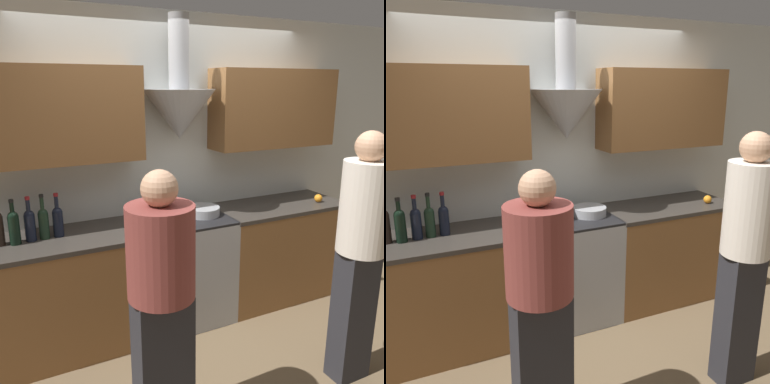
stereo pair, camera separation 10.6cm
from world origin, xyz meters
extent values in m
plane|color=brown|center=(0.00, 0.00, 0.00)|extent=(12.00, 12.00, 0.00)
cube|color=silver|center=(0.00, 0.65, 1.30)|extent=(8.40, 0.06, 2.60)
cone|color=#A8AAAF|center=(0.00, 0.46, 1.78)|extent=(0.59, 0.59, 0.40)
cylinder|color=#A8AAAF|center=(0.00, 0.46, 2.26)|extent=(0.17, 0.17, 0.57)
cube|color=brown|center=(-0.98, 0.47, 1.80)|extent=(1.26, 0.32, 0.70)
cube|color=brown|center=(0.96, 0.47, 1.80)|extent=(1.22, 0.32, 0.70)
cube|color=brown|center=(-0.98, 0.32, 0.45)|extent=(1.26, 0.60, 0.89)
cube|color=#38332D|center=(-0.98, 0.32, 0.91)|extent=(1.28, 0.62, 0.03)
cube|color=brown|center=(0.96, 0.32, 0.45)|extent=(1.22, 0.60, 0.89)
cube|color=#38332D|center=(0.96, 0.32, 0.91)|extent=(1.24, 0.62, 0.03)
cube|color=#A8AAAF|center=(0.00, 0.32, 0.45)|extent=(0.70, 0.60, 0.91)
cube|color=black|center=(0.00, 0.03, 0.42)|extent=(0.49, 0.01, 0.41)
cube|color=black|center=(0.00, 0.32, 0.92)|extent=(0.70, 0.60, 0.02)
cube|color=#A8AAAF|center=(0.00, 0.59, 0.86)|extent=(0.70, 0.06, 0.10)
cylinder|color=black|center=(-1.33, 0.33, 1.03)|extent=(0.08, 0.08, 0.20)
sphere|color=black|center=(-1.33, 0.33, 1.13)|extent=(0.07, 0.07, 0.07)
cylinder|color=black|center=(-1.33, 0.33, 1.19)|extent=(0.03, 0.03, 0.08)
cylinder|color=black|center=(-1.33, 0.33, 1.24)|extent=(0.03, 0.03, 0.02)
cylinder|color=black|center=(-1.23, 0.35, 1.02)|extent=(0.08, 0.08, 0.19)
sphere|color=black|center=(-1.23, 0.35, 1.12)|extent=(0.07, 0.07, 0.07)
cylinder|color=black|center=(-1.23, 0.35, 1.18)|extent=(0.03, 0.03, 0.10)
cylinder|color=maroon|center=(-1.23, 0.35, 1.24)|extent=(0.03, 0.03, 0.02)
cylinder|color=black|center=(-1.13, 0.35, 1.02)|extent=(0.07, 0.07, 0.19)
sphere|color=black|center=(-1.13, 0.35, 1.12)|extent=(0.07, 0.07, 0.07)
cylinder|color=black|center=(-1.13, 0.35, 1.19)|extent=(0.03, 0.03, 0.10)
cylinder|color=black|center=(-1.13, 0.35, 1.25)|extent=(0.03, 0.03, 0.02)
cylinder|color=black|center=(-1.03, 0.36, 1.02)|extent=(0.08, 0.08, 0.19)
sphere|color=black|center=(-1.03, 0.36, 1.11)|extent=(0.07, 0.07, 0.07)
cylinder|color=black|center=(-1.03, 0.36, 1.18)|extent=(0.03, 0.03, 0.10)
cylinder|color=maroon|center=(-1.03, 0.36, 1.24)|extent=(0.03, 0.03, 0.02)
cylinder|color=#A8AAAF|center=(-0.16, 0.35, 1.01)|extent=(0.21, 0.21, 0.16)
cylinder|color=#A8AAAF|center=(0.16, 0.33, 0.96)|extent=(0.29, 0.29, 0.07)
sphere|color=orange|center=(1.34, 0.20, 0.96)|extent=(0.08, 0.08, 0.08)
cube|color=#28282D|center=(-0.68, -0.80, 0.46)|extent=(0.31, 0.20, 0.93)
cylinder|color=brown|center=(-0.68, -0.80, 1.18)|extent=(0.36, 0.36, 0.50)
sphere|color=tan|center=(-0.68, -0.80, 1.52)|extent=(0.19, 0.19, 0.19)
cube|color=#28282D|center=(0.69, -0.87, 0.47)|extent=(0.26, 0.17, 0.95)
cylinder|color=silver|center=(0.69, -0.87, 1.25)|extent=(0.31, 0.31, 0.61)
sphere|color=tan|center=(0.69, -0.87, 1.65)|extent=(0.20, 0.20, 0.20)
camera|label=1|loc=(-1.40, -2.62, 2.01)|focal=38.00mm
camera|label=2|loc=(-1.30, -2.66, 2.01)|focal=38.00mm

